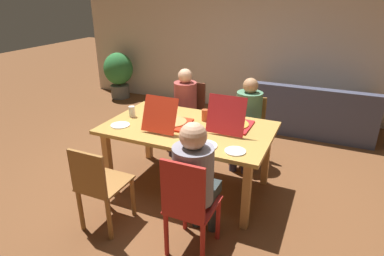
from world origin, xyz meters
The scene contains 20 objects.
ground_plane centered at (0.00, 0.00, 0.00)m, with size 20.00×20.00×0.00m, color brown.
back_wall centered at (0.00, 3.00, 1.49)m, with size 7.31×0.12×2.99m, color beige.
dining_table centered at (0.00, 0.00, 0.69)m, with size 1.84×1.10×0.78m.
chair_0 centered at (0.45, -0.98, 0.52)m, with size 0.40×0.44×0.97m.
person_0 centered at (0.45, -0.84, 0.72)m, with size 0.35×0.51×1.22m.
chair_1 centered at (-0.46, 1.00, 0.52)m, with size 0.45×0.44×0.96m.
person_1 centered at (-0.46, 0.85, 0.70)m, with size 0.32×0.49×1.19m.
chair_2 centered at (0.45, 0.96, 0.47)m, with size 0.38×0.43×0.87m.
person_2 centered at (0.45, 0.82, 0.69)m, with size 0.33×0.52×1.16m.
chair_3 centered at (-0.46, -1.00, 0.47)m, with size 0.40×0.45×0.88m.
pizza_box_0 centered at (-0.20, -0.06, 0.83)m, with size 0.38×0.53×0.38m.
pizza_box_1 centered at (0.44, 0.16, 0.84)m, with size 0.40×0.51×0.41m.
plate_0 centered at (-0.70, -0.29, 0.78)m, with size 0.21×0.21×0.01m.
plate_1 centered at (-0.56, 0.26, 0.79)m, with size 0.22×0.22×0.03m.
plate_2 centered at (0.35, -0.39, 0.79)m, with size 0.26×0.26×0.03m.
plate_3 centered at (0.66, -0.38, 0.78)m, with size 0.20×0.20×0.01m.
drinking_glass_0 centered at (0.10, 0.23, 0.85)m, with size 0.07×0.07×0.13m, color #BC512A.
drinking_glass_1 centered at (-0.73, 0.00, 0.84)m, with size 0.07×0.07×0.13m, color silver.
couch centered at (1.13, 2.33, 0.28)m, with size 1.93×0.85×0.81m.
potted_plant centered at (-2.81, 2.57, 0.56)m, with size 0.61×0.61×0.96m.
Camera 1 is at (1.40, -3.02, 2.17)m, focal length 30.56 mm.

